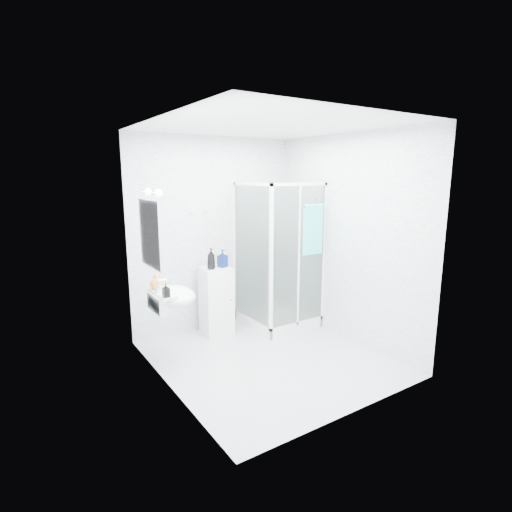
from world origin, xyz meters
TOP-DOWN VIEW (x-y plane):
  - room at (0.00, 0.00)m, footprint 2.40×2.60m
  - shower_enclosure at (0.67, 0.77)m, footprint 0.90×0.95m
  - wall_basin at (-0.99, 0.45)m, footprint 0.46×0.56m
  - mirror at (-1.19, 0.45)m, footprint 0.02×0.60m
  - vanity_lights at (-1.14, 0.45)m, footprint 0.10×0.40m
  - wall_hooks at (-0.25, 1.26)m, footprint 0.23×0.06m
  - storage_cabinet at (-0.15, 1.01)m, footprint 0.40×0.41m
  - hand_towel at (0.94, 0.36)m, footprint 0.31×0.05m
  - shampoo_bottle_a at (-0.24, 0.96)m, footprint 0.11×0.11m
  - shampoo_bottle_b at (-0.06, 0.99)m, footprint 0.14×0.14m
  - soap_dispenser_orange at (-1.10, 0.62)m, footprint 0.17×0.17m
  - soap_dispenser_black at (-1.11, 0.26)m, footprint 0.07×0.07m

SIDE VIEW (x-z plane):
  - shower_enclosure at x=0.67m, z-range -0.55..1.45m
  - storage_cabinet at x=-0.15m, z-range 0.00..0.91m
  - wall_basin at x=-0.99m, z-range 0.62..0.97m
  - soap_dispenser_black at x=-1.11m, z-range 0.86..1.01m
  - soap_dispenser_orange at x=-1.10m, z-range 0.86..1.02m
  - shampoo_bottle_b at x=-0.06m, z-range 0.91..1.14m
  - shampoo_bottle_a at x=-0.24m, z-range 0.91..1.18m
  - room at x=0.00m, z-range 0.00..2.60m
  - hand_towel at x=0.94m, z-range 1.09..1.75m
  - mirror at x=-1.19m, z-range 1.15..1.85m
  - wall_hooks at x=-0.25m, z-range 1.60..1.64m
  - vanity_lights at x=-1.14m, z-range 1.88..1.96m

